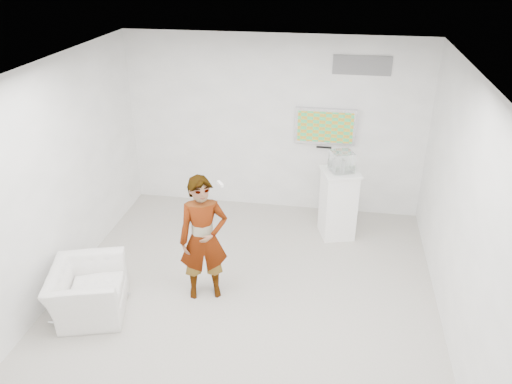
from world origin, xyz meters
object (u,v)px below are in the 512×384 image
tv (325,126)px  floor_uplight (332,207)px  pedestal (338,204)px  armchair (88,291)px  person (203,239)px

tv → floor_uplight: size_ratio=3.96×
floor_uplight → pedestal: bearing=-82.7°
pedestal → armchair: bearing=-141.4°
tv → person: 3.05m
tv → pedestal: tv is taller
pedestal → floor_uplight: 0.83m
person → armchair: (-1.36, -0.60, -0.54)m
tv → pedestal: 1.30m
tv → armchair: bearing=-130.4°
armchair → pedestal: pedestal is taller
armchair → pedestal: size_ratio=0.87×
floor_uplight → armchair: bearing=-133.4°
tv → armchair: size_ratio=1.02×
person → armchair: 1.58m
armchair → pedestal: bearing=-67.7°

